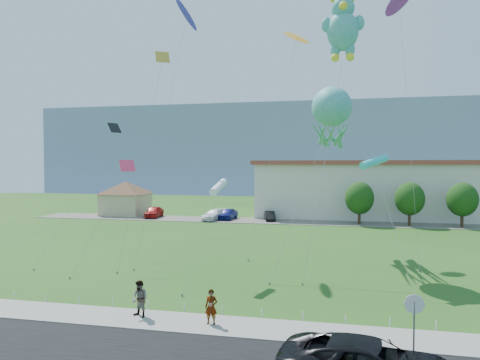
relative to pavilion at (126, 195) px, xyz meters
name	(u,v)px	position (x,y,z in m)	size (l,w,h in m)	color
ground	(210,306)	(24.00, -38.00, -3.02)	(160.00, 160.00, 0.00)	#235016
sidewalk	(194,324)	(24.00, -40.75, -2.97)	(80.00, 2.50, 0.10)	gray
parking_strip	(281,221)	(24.00, -3.00, -2.99)	(70.00, 6.00, 0.06)	#59544C
hill_ridge	(310,150)	(24.00, 82.00, 9.48)	(160.00, 50.00, 25.00)	#748AA1
pavilion	(126,195)	(0.00, 0.00, 0.00)	(9.20, 9.20, 5.00)	tan
warehouse	(471,189)	(50.00, 6.00, 1.10)	(61.00, 15.00, 8.20)	beige
stop_sign	(414,310)	(33.50, -42.21, -1.15)	(0.80, 0.07, 2.50)	slate
rope_fence	(203,309)	(24.00, -39.30, -2.77)	(26.05, 0.05, 0.50)	white
tree_near	(359,198)	(34.00, -4.00, 0.36)	(3.60, 3.60, 5.47)	#3F2B19
tree_mid	(410,199)	(40.00, -4.00, 0.36)	(3.60, 3.60, 5.47)	#3F2B19
tree_far	(462,200)	(46.00, -4.00, 0.36)	(3.60, 3.60, 5.47)	#3F2B19
pedestrian_left	(211,307)	(24.83, -40.77, -2.11)	(0.59, 0.39, 1.63)	gray
pedestrian_right	(140,299)	(21.15, -40.55, -2.04)	(0.86, 0.67, 1.78)	gray
parked_car_red	(154,212)	(5.66, -2.58, -2.18)	(1.85, 4.60, 1.57)	#B51716
parked_car_white	(215,215)	(14.92, -3.54, -2.25)	(2.00, 4.93, 1.43)	white
parked_car_blue	(228,214)	(16.56, -2.49, -2.22)	(1.77, 4.39, 1.50)	navy
parked_car_black	(270,216)	(22.37, -2.51, -2.34)	(1.32, 3.77, 1.24)	black
octopus_kite	(332,117)	(30.36, -26.09, 8.23)	(5.34, 12.44, 13.37)	teal
teddy_bear_kite	(343,26)	(31.13, -26.28, 15.03)	(4.17, 7.81, 20.45)	teal
small_kite_blue	(185,20)	(17.87, -24.02, 17.12)	(2.27, 8.67, 21.41)	#2A21BF
small_kite_purple	(400,7)	(35.81, -22.36, 17.53)	(1.80, 6.57, 21.82)	purple
small_kite_orange	(296,42)	(27.03, -19.00, 16.07)	(4.05, 9.03, 20.31)	orange
small_kite_cyan	(374,163)	(33.07, -30.87, 4.68)	(2.13, 6.14, 8.20)	#2DC2CE
small_kite_white	(218,188)	(22.98, -32.33, 3.03)	(1.31, 5.64, 6.53)	white
small_kite_yellow	(157,83)	(16.91, -28.07, 10.98)	(1.98, 6.07, 16.62)	gold
small_kite_pink	(122,175)	(14.97, -30.21, 3.76)	(2.43, 5.64, 7.94)	#F7365E
small_kite_black	(106,142)	(10.91, -25.20, 6.56)	(2.27, 9.76, 11.36)	black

